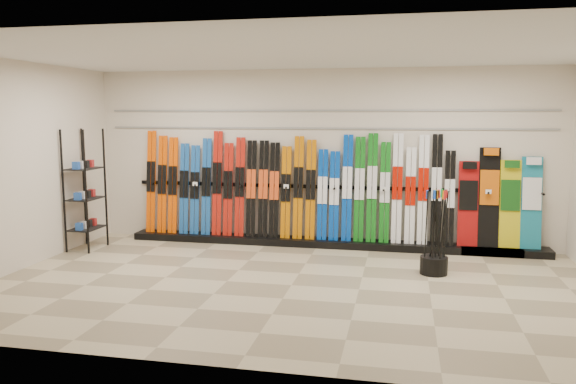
# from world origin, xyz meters

# --- Properties ---
(floor) EXTENTS (8.00, 8.00, 0.00)m
(floor) POSITION_xyz_m (0.00, 0.00, 0.00)
(floor) COLOR gray
(floor) RESTS_ON ground
(back_wall) EXTENTS (8.00, 0.00, 8.00)m
(back_wall) POSITION_xyz_m (0.00, 2.50, 1.50)
(back_wall) COLOR beige
(back_wall) RESTS_ON floor
(left_wall) EXTENTS (0.00, 5.00, 5.00)m
(left_wall) POSITION_xyz_m (-4.00, 0.00, 1.50)
(left_wall) COLOR beige
(left_wall) RESTS_ON floor
(ceiling) EXTENTS (8.00, 8.00, 0.00)m
(ceiling) POSITION_xyz_m (0.00, 0.00, 3.00)
(ceiling) COLOR silver
(ceiling) RESTS_ON back_wall
(ski_rack_base) EXTENTS (8.00, 0.40, 0.12)m
(ski_rack_base) POSITION_xyz_m (0.22, 2.28, 0.06)
(ski_rack_base) COLOR black
(ski_rack_base) RESTS_ON floor
(skis) EXTENTS (5.38, 0.23, 1.83)m
(skis) POSITION_xyz_m (-0.45, 2.33, 0.96)
(skis) COLOR #F25000
(skis) RESTS_ON ski_rack_base
(snowboards) EXTENTS (1.28, 0.24, 1.59)m
(snowboards) POSITION_xyz_m (2.93, 2.35, 0.85)
(snowboards) COLOR #990C0C
(snowboards) RESTS_ON ski_rack_base
(accessory_rack) EXTENTS (0.40, 0.60, 2.00)m
(accessory_rack) POSITION_xyz_m (-3.75, 1.31, 1.00)
(accessory_rack) COLOR black
(accessory_rack) RESTS_ON floor
(pole_bin) EXTENTS (0.38, 0.38, 0.25)m
(pole_bin) POSITION_xyz_m (1.86, 0.93, 0.12)
(pole_bin) COLOR black
(pole_bin) RESTS_ON floor
(ski_poles) EXTENTS (0.31, 0.26, 1.18)m
(ski_poles) POSITION_xyz_m (1.88, 0.92, 0.61)
(ski_poles) COLOR black
(ski_poles) RESTS_ON pole_bin
(slatwall_rail_0) EXTENTS (7.60, 0.02, 0.03)m
(slatwall_rail_0) POSITION_xyz_m (0.00, 2.48, 2.00)
(slatwall_rail_0) COLOR gray
(slatwall_rail_0) RESTS_ON back_wall
(slatwall_rail_1) EXTENTS (7.60, 0.02, 0.03)m
(slatwall_rail_1) POSITION_xyz_m (0.00, 2.48, 2.30)
(slatwall_rail_1) COLOR gray
(slatwall_rail_1) RESTS_ON back_wall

